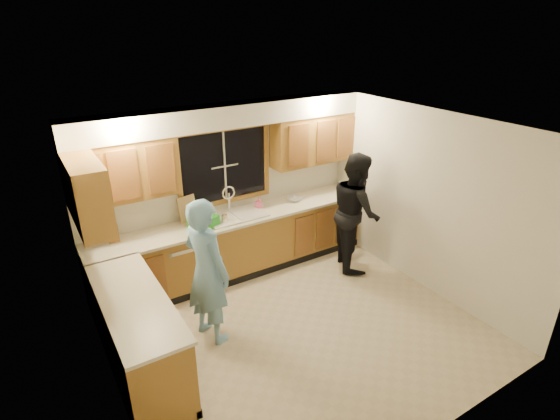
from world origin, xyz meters
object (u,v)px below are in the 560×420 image
Objects in this scene: stove at (154,370)px; man at (207,271)px; woman at (356,211)px; knife_block at (113,233)px; bowl at (294,199)px; soap_bottle at (259,203)px; sink at (236,220)px; dishwasher at (182,263)px; dish_crate at (203,222)px.

man is at bearing 38.43° from stove.
woman reaches higher than knife_block.
stove is 3.43m from bowl.
knife_block is (-0.74, 1.26, 0.14)m from man.
knife_block is at bearing 13.06° from man.
woman is 8.27× the size of bowl.
soap_bottle is at bearing 40.34° from stove.
stove is at bearing 111.18° from man.
man is at bearing -149.32° from bowl.
man is 8.27× the size of bowl.
sink reaches higher than soap_bottle.
stove is 5.01× the size of soap_bottle.
stove is (-1.80, -1.82, -0.41)m from sink.
bowl is at bearing 62.05° from woman.
sink is 0.48× the size of man.
knife_block is at bearing 169.88° from dishwasher.
sink reaches higher than stove.
soap_bottle reaches higher than dishwasher.
soap_bottle is (2.08, -0.07, -0.03)m from knife_block.
knife_block is at bearing 86.00° from stove.
woman is (2.48, -0.72, 0.49)m from dishwasher.
dishwasher is 1.22m from man.
man is at bearing 123.71° from woman.
sink is 4.79× the size of soap_bottle.
dishwasher is at bearing -179.01° from sink.
man is 9.97× the size of soap_bottle.
woman is 1.45m from soap_bottle.
dishwasher is at bearing 62.31° from stove.
knife_block is (-1.66, 0.13, 0.18)m from sink.
woman reaches higher than bowl.
man is 1.80m from soap_bottle.
soap_bottle is (2.22, 1.88, 0.56)m from stove.
sink is at bearing 0.99° from dishwasher.
stove is at bearing -96.19° from knife_block.
bowl is at bearing 4.26° from dish_crate.
bowl is at bearing -76.56° from man.
sink is at bearing -56.55° from man.
dish_crate is at bearing -171.56° from soap_bottle.
woman is at bearing -33.32° from soap_bottle.
dish_crate is at bearing 53.75° from stove.
man is (0.87, 0.69, 0.45)m from stove.
bowl is (0.62, -0.02, -0.06)m from soap_bottle.
sink is at bearing -171.85° from soap_bottle.
man is 1.00× the size of woman.
man reaches higher than dish_crate.
dish_crate is (1.28, 1.75, 0.55)m from stove.
stove is 2.23m from dish_crate.
man is at bearing -129.30° from sink.
woman reaches higher than soap_bottle.
stove is 4.16× the size of bowl.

